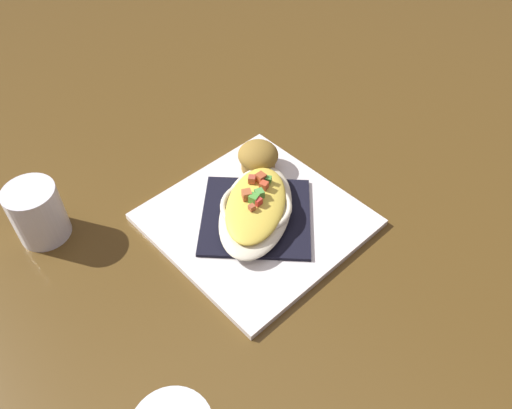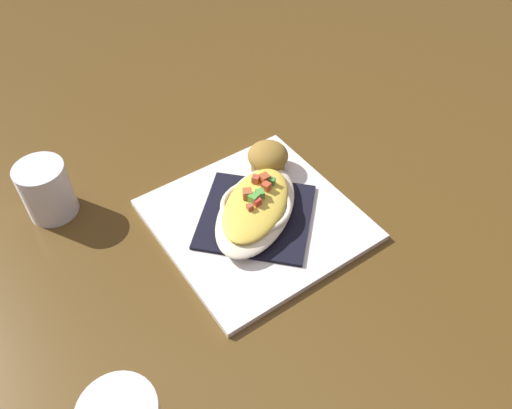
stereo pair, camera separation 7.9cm
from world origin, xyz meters
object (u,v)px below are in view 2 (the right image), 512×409
square_plate (256,220)px  muffin (268,158)px  gratin_dish (256,207)px  coffee_mug (47,192)px

square_plate → muffin: muffin is taller
square_plate → gratin_dish: size_ratio=1.29×
gratin_dish → muffin: (-0.09, -0.07, 0.00)m
coffee_mug → muffin: bearing=150.2°
gratin_dish → coffee_mug: 0.33m
coffee_mug → square_plate: bearing=131.8°
muffin → square_plate: bearing=36.1°
muffin → coffee_mug: coffee_mug is taller
gratin_dish → square_plate: bearing=33.7°
muffin → coffee_mug: bearing=-29.8°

